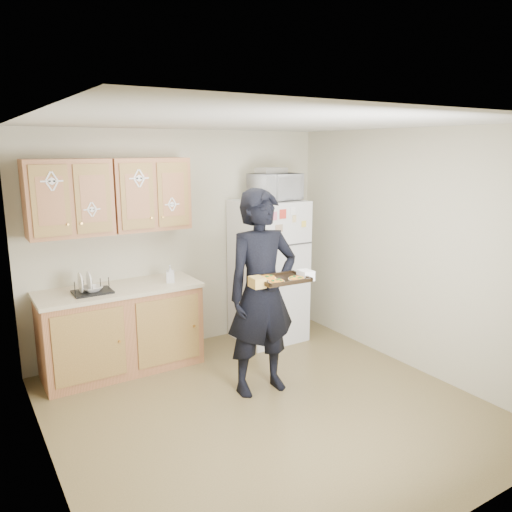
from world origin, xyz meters
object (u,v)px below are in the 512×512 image
(refrigerator, at_px, (268,271))
(person, at_px, (262,293))
(dish_rack, at_px, (92,286))
(microwave, at_px, (275,187))
(baking_tray, at_px, (282,280))

(refrigerator, distance_m, person, 1.36)
(refrigerator, relative_size, dish_rack, 4.65)
(refrigerator, relative_size, microwave, 3.02)
(refrigerator, xyz_separation_m, microwave, (0.06, -0.05, 1.01))
(microwave, height_order, dish_rack, microwave)
(person, bearing_deg, microwave, 54.44)
(microwave, bearing_deg, dish_rack, 170.40)
(refrigerator, height_order, person, person)
(person, relative_size, dish_rack, 5.33)
(refrigerator, relative_size, person, 0.87)
(person, distance_m, baking_tray, 0.36)
(dish_rack, bearing_deg, person, -40.52)
(dish_rack, bearing_deg, microwave, -1.33)
(baking_tray, relative_size, dish_rack, 1.20)
(refrigerator, xyz_separation_m, person, (-0.79, -1.10, 0.12))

